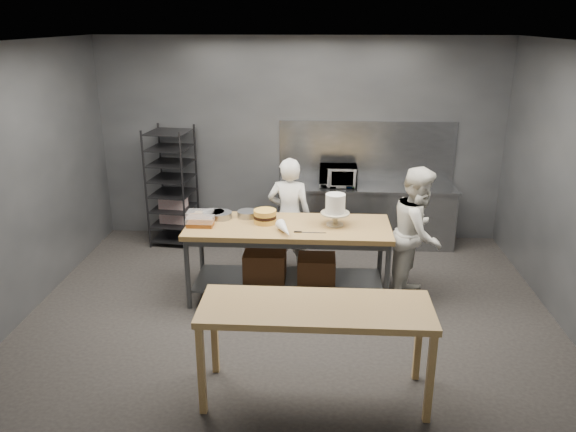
# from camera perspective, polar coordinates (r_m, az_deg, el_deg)

# --- Properties ---
(ground) EXTENTS (6.00, 6.00, 0.00)m
(ground) POSITION_cam_1_polar(r_m,az_deg,el_deg) (6.60, 0.23, -9.73)
(ground) COLOR black
(ground) RESTS_ON ground
(back_wall) EXTENTS (6.00, 0.04, 3.00)m
(back_wall) POSITION_cam_1_polar(r_m,az_deg,el_deg) (8.44, 1.20, 7.69)
(back_wall) COLOR #4C4F54
(back_wall) RESTS_ON ground
(work_table) EXTENTS (2.40, 0.90, 0.92)m
(work_table) POSITION_cam_1_polar(r_m,az_deg,el_deg) (6.74, -0.04, -3.67)
(work_table) COLOR olive
(work_table) RESTS_ON ground
(near_counter) EXTENTS (2.00, 0.70, 0.90)m
(near_counter) POSITION_cam_1_polar(r_m,az_deg,el_deg) (4.89, 2.83, -9.99)
(near_counter) COLOR olive
(near_counter) RESTS_ON ground
(back_counter) EXTENTS (2.60, 0.60, 0.90)m
(back_counter) POSITION_cam_1_polar(r_m,az_deg,el_deg) (8.43, 7.87, 0.09)
(back_counter) COLOR slate
(back_counter) RESTS_ON ground
(splashback_panel) EXTENTS (2.60, 0.02, 0.90)m
(splashback_panel) POSITION_cam_1_polar(r_m,az_deg,el_deg) (8.47, 8.01, 6.51)
(splashback_panel) COLOR slate
(splashback_panel) RESTS_ON back_counter
(speed_rack) EXTENTS (0.67, 0.71, 1.75)m
(speed_rack) POSITION_cam_1_polar(r_m,az_deg,el_deg) (8.49, -11.68, 2.87)
(speed_rack) COLOR black
(speed_rack) RESTS_ON ground
(chef_behind) EXTENTS (0.61, 0.44, 1.56)m
(chef_behind) POSITION_cam_1_polar(r_m,az_deg,el_deg) (7.32, 0.14, -0.01)
(chef_behind) COLOR white
(chef_behind) RESTS_ON ground
(chef_right) EXTENTS (0.85, 0.95, 1.62)m
(chef_right) POSITION_cam_1_polar(r_m,az_deg,el_deg) (6.83, 13.03, -1.74)
(chef_right) COLOR silver
(chef_right) RESTS_ON ground
(microwave) EXTENTS (0.54, 0.37, 0.30)m
(microwave) POSITION_cam_1_polar(r_m,az_deg,el_deg) (8.23, 5.11, 4.09)
(microwave) COLOR black
(microwave) RESTS_ON back_counter
(frosted_cake_stand) EXTENTS (0.34, 0.34, 0.38)m
(frosted_cake_stand) POSITION_cam_1_polar(r_m,az_deg,el_deg) (6.54, 4.83, 0.99)
(frosted_cake_stand) COLOR #BCB296
(frosted_cake_stand) RESTS_ON work_table
(layer_cake) EXTENTS (0.27, 0.27, 0.16)m
(layer_cake) POSITION_cam_1_polar(r_m,az_deg,el_deg) (6.65, -2.35, -0.04)
(layer_cake) COLOR gold
(layer_cake) RESTS_ON work_table
(cake_pans) EXTENTS (0.67, 0.33, 0.07)m
(cake_pans) POSITION_cam_1_polar(r_m,az_deg,el_deg) (6.88, -6.31, 0.15)
(cake_pans) COLOR gray
(cake_pans) RESTS_ON work_table
(piping_bag) EXTENTS (0.24, 0.40, 0.12)m
(piping_bag) POSITION_cam_1_polar(r_m,az_deg,el_deg) (6.29, -0.33, -1.38)
(piping_bag) COLOR silver
(piping_bag) RESTS_ON work_table
(offset_spatula) EXTENTS (0.36, 0.02, 0.02)m
(offset_spatula) POSITION_cam_1_polar(r_m,az_deg,el_deg) (6.37, 1.80, -1.66)
(offset_spatula) COLOR slate
(offset_spatula) RESTS_ON work_table
(pastry_clamshells) EXTENTS (0.35, 0.42, 0.11)m
(pastry_clamshells) POSITION_cam_1_polar(r_m,az_deg,el_deg) (6.73, -8.91, -0.24)
(pastry_clamshells) COLOR #964A1E
(pastry_clamshells) RESTS_ON work_table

